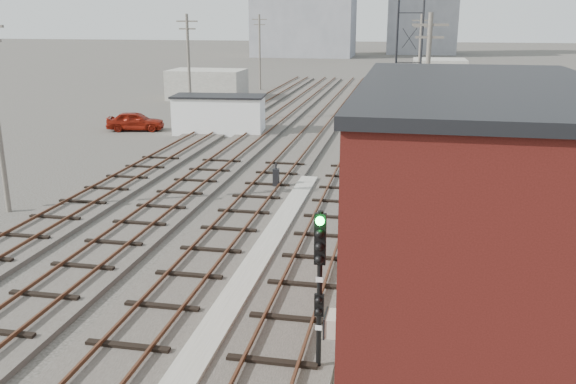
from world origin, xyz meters
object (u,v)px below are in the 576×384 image
(site_trailer, at_px, (219,114))
(car_silver, at_px, (206,112))
(signal_mast, at_px, (319,279))
(switch_stand, at_px, (276,178))
(car_grey, at_px, (227,103))
(car_red, at_px, (135,121))

(site_trailer, bearing_deg, car_silver, 111.30)
(signal_mast, xyz_separation_m, switch_stand, (-4.70, 16.63, -1.99))
(car_silver, bearing_deg, site_trailer, -144.47)
(switch_stand, bearing_deg, car_grey, 111.66)
(switch_stand, relative_size, car_silver, 0.35)
(switch_stand, xyz_separation_m, car_red, (-14.63, 14.64, 0.14))
(car_red, xyz_separation_m, car_silver, (3.68, 6.56, -0.13))
(signal_mast, relative_size, car_red, 0.98)
(car_silver, bearing_deg, signal_mast, -148.82)
(signal_mast, height_order, site_trailer, signal_mast)
(car_red, bearing_deg, car_grey, -30.46)
(car_silver, distance_m, car_grey, 5.17)
(site_trailer, distance_m, car_silver, 7.28)
(switch_stand, distance_m, site_trailer, 16.67)
(car_red, bearing_deg, signal_mast, -159.29)
(switch_stand, distance_m, car_red, 20.70)
(car_silver, bearing_deg, car_grey, 3.62)
(switch_stand, bearing_deg, signal_mast, -74.28)
(signal_mast, distance_m, car_red, 36.82)
(site_trailer, height_order, car_red, site_trailer)
(car_red, distance_m, car_silver, 7.52)
(site_trailer, bearing_deg, car_red, 175.42)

